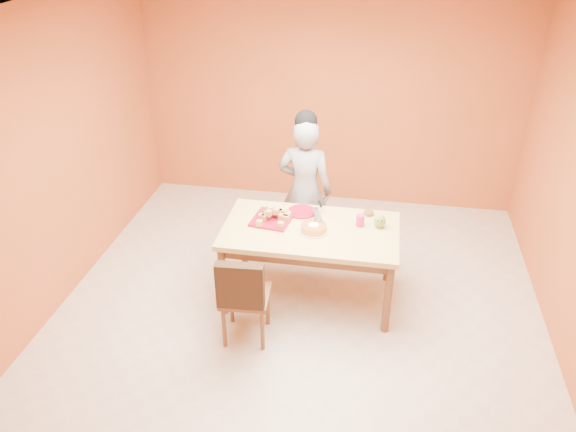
% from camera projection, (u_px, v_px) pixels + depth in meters
% --- Properties ---
extents(floor, '(5.00, 5.00, 0.00)m').
position_uv_depth(floor, '(296.00, 321.00, 5.15)').
color(floor, beige).
rests_on(floor, ground).
extents(ceiling, '(5.00, 5.00, 0.00)m').
position_uv_depth(ceiling, '(299.00, 14.00, 3.81)').
color(ceiling, white).
rests_on(ceiling, wall_back).
extents(wall_back, '(4.50, 0.00, 4.50)m').
position_uv_depth(wall_back, '(331.00, 95.00, 6.61)').
color(wall_back, '#C7572D').
rests_on(wall_back, floor).
extents(wall_left, '(0.00, 5.00, 5.00)m').
position_uv_depth(wall_left, '(39.00, 170.00, 4.82)').
color(wall_left, '#C7572D').
rests_on(wall_left, floor).
extents(dining_table, '(1.60, 0.90, 0.76)m').
position_uv_depth(dining_table, '(310.00, 237.00, 5.16)').
color(dining_table, '#D4C06F').
rests_on(dining_table, floor).
extents(dining_chair, '(0.44, 0.50, 0.89)m').
position_uv_depth(dining_chair, '(245.00, 295.00, 4.75)').
color(dining_chair, brown).
rests_on(dining_chair, floor).
extents(pastry_pile, '(0.31, 0.31, 0.10)m').
position_uv_depth(pastry_pile, '(272.00, 214.00, 5.20)').
color(pastry_pile, tan).
rests_on(pastry_pile, pastry_platter).
extents(person, '(0.60, 0.43, 1.55)m').
position_uv_depth(person, '(305.00, 190.00, 5.73)').
color(person, gray).
rests_on(person, floor).
extents(pastry_platter, '(0.40, 0.40, 0.02)m').
position_uv_depth(pastry_platter, '(272.00, 220.00, 5.23)').
color(pastry_platter, maroon).
rests_on(pastry_platter, dining_table).
extents(red_dinner_plate, '(0.29, 0.29, 0.02)m').
position_uv_depth(red_dinner_plate, '(302.00, 212.00, 5.37)').
color(red_dinner_plate, maroon).
rests_on(red_dinner_plate, dining_table).
extents(white_cake_plate, '(0.31, 0.31, 0.01)m').
position_uv_depth(white_cake_plate, '(314.00, 231.00, 5.06)').
color(white_cake_plate, silver).
rests_on(white_cake_plate, dining_table).
extents(sponge_cake, '(0.28, 0.28, 0.05)m').
position_uv_depth(sponge_cake, '(314.00, 228.00, 5.05)').
color(sponge_cake, '#F0A73E').
rests_on(sponge_cake, white_cake_plate).
extents(cake_server, '(0.13, 0.28, 0.01)m').
position_uv_depth(cake_server, '(317.00, 215.00, 5.18)').
color(cake_server, silver).
rests_on(cake_server, sponge_cake).
extents(egg_ornament, '(0.13, 0.11, 0.13)m').
position_uv_depth(egg_ornament, '(380.00, 221.00, 5.09)').
color(egg_ornament, olive).
rests_on(egg_ornament, dining_table).
extents(magenta_glass, '(0.08, 0.08, 0.11)m').
position_uv_depth(magenta_glass, '(360.00, 221.00, 5.13)').
color(magenta_glass, '#BC1C6F').
rests_on(magenta_glass, dining_table).
extents(checker_tin, '(0.13, 0.13, 0.03)m').
position_uv_depth(checker_tin, '(369.00, 213.00, 5.33)').
color(checker_tin, '#321E0D').
rests_on(checker_tin, dining_table).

